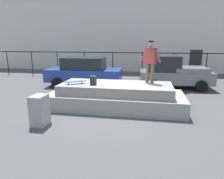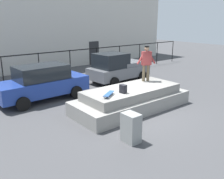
% 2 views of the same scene
% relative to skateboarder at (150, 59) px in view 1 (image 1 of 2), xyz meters
% --- Properties ---
extents(ground_plane, '(60.00, 60.00, 0.00)m').
position_rel_skateboarder_xyz_m(ground_plane, '(-1.61, -0.88, -1.99)').
color(ground_plane, '#424244').
extents(concrete_ledge, '(5.46, 2.24, 1.00)m').
position_rel_skateboarder_xyz_m(concrete_ledge, '(-1.34, -0.46, -1.53)').
color(concrete_ledge, gray).
rests_on(concrete_ledge, ground_plane).
extents(skateboarder, '(0.90, 0.50, 1.70)m').
position_rel_skateboarder_xyz_m(skateboarder, '(0.00, 0.00, 0.00)').
color(skateboarder, brown).
rests_on(skateboarder, concrete_ledge).
extents(skateboard, '(0.80, 0.62, 0.12)m').
position_rel_skateboarder_xyz_m(skateboard, '(-2.92, -0.81, -0.88)').
color(skateboard, '#264C8C').
rests_on(skateboard, concrete_ledge).
extents(backpack, '(0.20, 0.28, 0.35)m').
position_rel_skateboarder_xyz_m(backpack, '(-2.18, -0.83, -0.81)').
color(backpack, black).
rests_on(backpack, concrete_ledge).
extents(car_blue_sedan_near, '(4.52, 2.13, 1.75)m').
position_rel_skateboarder_xyz_m(car_blue_sedan_near, '(-3.90, 3.32, -1.10)').
color(car_blue_sedan_near, navy).
rests_on(car_blue_sedan_near, ground_plane).
extents(car_grey_pickup_mid, '(4.11, 2.21, 1.89)m').
position_rel_skateboarder_xyz_m(car_grey_pickup_mid, '(1.33, 3.75, -1.06)').
color(car_grey_pickup_mid, slate).
rests_on(car_grey_pickup_mid, ground_plane).
extents(utility_box, '(0.44, 0.60, 1.00)m').
position_rel_skateboarder_xyz_m(utility_box, '(-3.48, -2.71, -1.49)').
color(utility_box, gray).
rests_on(utility_box, ground_plane).
extents(fence_row, '(24.06, 0.06, 1.92)m').
position_rel_skateboarder_xyz_m(fence_row, '(-1.61, 6.49, -0.65)').
color(fence_row, black).
rests_on(fence_row, ground_plane).
extents(warehouse_building, '(27.92, 8.04, 7.10)m').
position_rel_skateboarder_xyz_m(warehouse_building, '(-1.61, 13.85, 1.57)').
color(warehouse_building, beige).
rests_on(warehouse_building, ground_plane).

